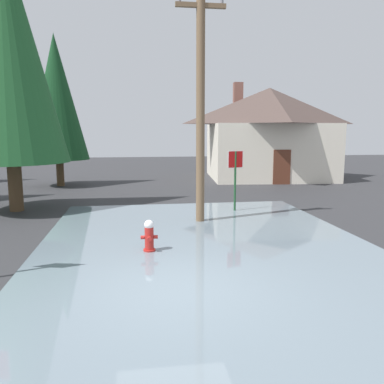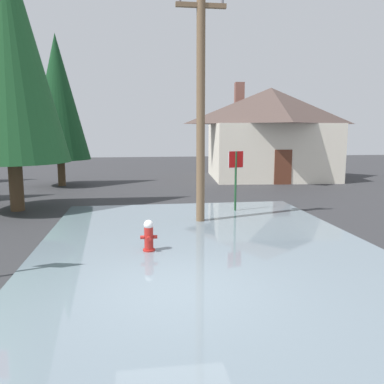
# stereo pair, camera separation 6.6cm
# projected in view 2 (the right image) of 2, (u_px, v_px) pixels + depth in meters

# --- Properties ---
(ground_plane) EXTENTS (80.00, 80.00, 0.10)m
(ground_plane) POSITION_uv_depth(u_px,v_px,m) (175.00, 293.00, 7.68)
(ground_plane) COLOR #2D2D30
(flood_puddle) EXTENTS (8.88, 13.43, 0.06)m
(flood_puddle) POSITION_uv_depth(u_px,v_px,m) (211.00, 253.00, 9.97)
(flood_puddle) COLOR slate
(flood_puddle) RESTS_ON ground
(lane_stop_bar) EXTENTS (4.00, 0.69, 0.01)m
(lane_stop_bar) POSITION_uv_depth(u_px,v_px,m) (184.00, 317.00, 6.58)
(lane_stop_bar) COLOR silver
(lane_stop_bar) RESTS_ON ground
(fire_hydrant) EXTENTS (0.43, 0.37, 0.86)m
(fire_hydrant) POSITION_uv_depth(u_px,v_px,m) (149.00, 237.00, 10.00)
(fire_hydrant) COLOR #AD231E
(fire_hydrant) RESTS_ON ground
(utility_pole) EXTENTS (1.60, 0.28, 7.54)m
(utility_pole) POSITION_uv_depth(u_px,v_px,m) (201.00, 103.00, 12.81)
(utility_pole) COLOR brown
(utility_pole) RESTS_ON ground
(stop_sign_far) EXTENTS (0.62, 0.20, 2.33)m
(stop_sign_far) POSITION_uv_depth(u_px,v_px,m) (236.00, 169.00, 14.89)
(stop_sign_far) COLOR #1E4C28
(stop_sign_far) RESTS_ON ground
(house) EXTENTS (8.56, 7.75, 6.24)m
(house) POSITION_uv_depth(u_px,v_px,m) (270.00, 132.00, 25.67)
(house) COLOR silver
(house) RESTS_ON ground
(pine_tree_mid_left) EXTENTS (4.18, 4.18, 10.45)m
(pine_tree_mid_left) POSITION_uv_depth(u_px,v_px,m) (7.00, 46.00, 14.46)
(pine_tree_mid_left) COLOR #4C3823
(pine_tree_mid_left) RESTS_ON ground
(pine_tree_far_center) EXTENTS (3.30, 3.30, 8.25)m
(pine_tree_far_center) POSITION_uv_depth(u_px,v_px,m) (58.00, 98.00, 21.65)
(pine_tree_far_center) COLOR #4C3823
(pine_tree_far_center) RESTS_ON ground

